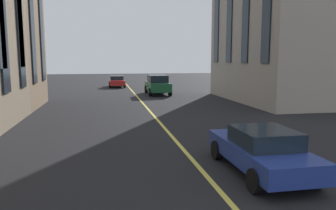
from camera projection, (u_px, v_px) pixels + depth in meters
lane_centre_line at (152, 113)px, 20.59m from camera, size 80.00×0.16×0.01m
car_red_oncoming at (117, 81)px, 40.56m from camera, size 4.40×1.95×1.37m
car_blue_parked_a at (261, 150)px, 9.74m from camera, size 4.40×1.95×1.37m
car_green_trailing at (158, 85)px, 31.81m from camera, size 4.70×2.14×1.88m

